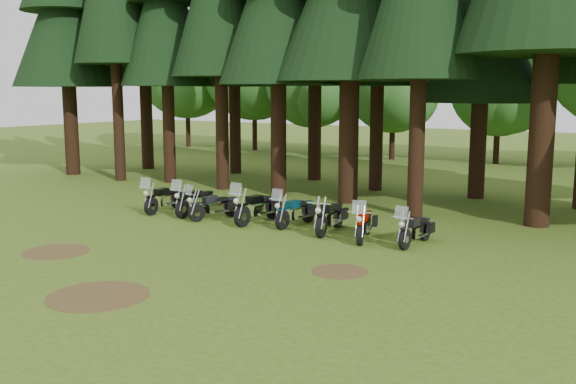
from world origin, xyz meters
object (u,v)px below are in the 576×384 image
object	(u,v)px
motorcycle_2	(214,207)
motorcycle_5	(330,217)
motorcycle_0	(164,199)
motorcycle_3	(258,208)
motorcycle_4	(296,212)
motorcycle_7	(415,230)
motorcycle_6	(364,225)
motorcycle_1	(196,202)

from	to	relation	value
motorcycle_2	motorcycle_5	world-z (taller)	motorcycle_2
motorcycle_0	motorcycle_3	size ratio (longest dim) A/B	0.93
motorcycle_2	motorcycle_4	world-z (taller)	motorcycle_4
motorcycle_3	motorcycle_7	xyz separation A→B (m)	(5.60, -0.12, -0.07)
motorcycle_3	motorcycle_7	world-z (taller)	motorcycle_3
motorcycle_6	motorcycle_4	bearing A→B (deg)	150.53
motorcycle_0	motorcycle_1	bearing A→B (deg)	1.92
motorcycle_1	motorcycle_7	size ratio (longest dim) A/B	1.09
motorcycle_3	motorcycle_5	distance (m)	2.73
motorcycle_5	motorcycle_7	distance (m)	2.88
motorcycle_3	motorcycle_5	size ratio (longest dim) A/B	1.04
motorcycle_1	motorcycle_4	size ratio (longest dim) A/B	1.03
motorcycle_0	motorcycle_2	xyz separation A→B (m)	(2.41, -0.09, -0.03)
motorcycle_0	motorcycle_1	xyz separation A→B (m)	(1.35, 0.17, 0.00)
motorcycle_4	motorcycle_6	world-z (taller)	same
motorcycle_2	motorcycle_5	distance (m)	4.37
motorcycle_0	motorcycle_7	xyz separation A→B (m)	(9.64, 0.09, -0.04)
motorcycle_3	motorcycle_4	world-z (taller)	motorcycle_3
motorcycle_2	motorcycle_7	xyz separation A→B (m)	(7.23, 0.18, -0.00)
motorcycle_6	motorcycle_7	xyz separation A→B (m)	(1.54, 0.17, -0.02)
motorcycle_1	motorcycle_0	bearing A→B (deg)	-175.70
motorcycle_5	motorcycle_6	xyz separation A→B (m)	(1.33, -0.33, -0.03)
motorcycle_0	motorcycle_5	bearing A→B (deg)	-3.17
motorcycle_5	motorcycle_3	bearing A→B (deg)	170.86
motorcycle_0	motorcycle_5	distance (m)	6.78
motorcycle_1	motorcycle_7	xyz separation A→B (m)	(8.29, -0.08, -0.04)
motorcycle_3	motorcycle_4	size ratio (longest dim) A/B	1.11
motorcycle_5	motorcycle_2	bearing A→B (deg)	174.56
motorcycle_4	motorcycle_5	world-z (taller)	motorcycle_4
motorcycle_4	motorcycle_5	xyz separation A→B (m)	(1.42, -0.25, 0.03)
motorcycle_1	motorcycle_2	size ratio (longest dim) A/B	1.10
motorcycle_0	motorcycle_7	bearing A→B (deg)	-4.76
motorcycle_0	motorcycle_6	bearing A→B (deg)	-5.88
motorcycle_2	motorcycle_7	size ratio (longest dim) A/B	0.99
motorcycle_6	motorcycle_7	world-z (taller)	motorcycle_6
motorcycle_3	motorcycle_2	bearing A→B (deg)	-165.43
motorcycle_3	motorcycle_4	bearing A→B (deg)	16.17
motorcycle_1	motorcycle_2	distance (m)	1.09
motorcycle_5	motorcycle_7	xyz separation A→B (m)	(2.87, -0.16, -0.05)
motorcycle_2	motorcycle_7	distance (m)	7.23
motorcycle_4	motorcycle_5	bearing A→B (deg)	-6.53
motorcycle_5	motorcycle_6	world-z (taller)	motorcycle_6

